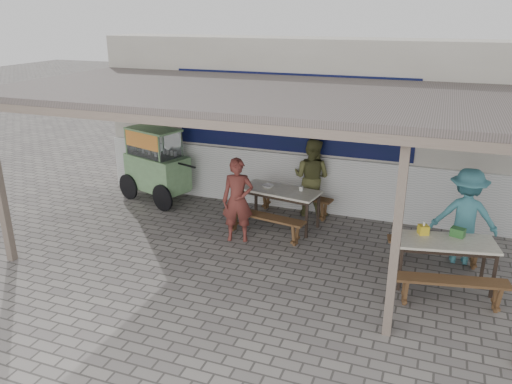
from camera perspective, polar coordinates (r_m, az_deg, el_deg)
The scene contains 17 objects.
ground at distance 8.24m, azimuth -1.18°, elevation -9.08°, with size 60.00×60.00×0.00m, color slate.
back_wall at distance 10.86m, azimuth 5.78°, elevation 7.72°, with size 9.00×1.28×3.50m.
warung_roof at distance 8.15m, azimuth 1.16°, elevation 10.88°, with size 9.00×4.21×2.81m.
table_left at distance 9.69m, azimuth 2.77°, elevation -0.16°, with size 1.61×0.91×0.75m.
bench_left_street at distance 9.27m, azimuth 0.88°, elevation -3.28°, with size 1.64×0.54×0.45m.
bench_left_wall at distance 10.36m, azimuth 4.40°, elevation -0.79°, with size 1.64×0.54×0.45m.
table_right at distance 8.09m, azimuth 20.85°, elevation -5.73°, with size 1.55×0.93×0.75m.
bench_right_street at distance 7.68m, azimuth 21.43°, elevation -9.99°, with size 1.58×0.58×0.45m.
bench_right_wall at distance 8.79m, azimuth 19.83°, elevation -5.90°, with size 1.58×0.58×0.45m.
vendor_cart at distance 11.19m, azimuth -11.36°, elevation 3.38°, with size 2.09×1.24×1.63m.
patron_street_side at distance 9.03m, azimuth -2.10°, elevation -0.95°, with size 0.57×0.37×1.56m, color brown.
patron_wall_side at distance 10.23m, azimuth 6.35°, elevation 1.66°, with size 0.79×0.61×1.62m, color brown.
patron_right_table at distance 8.91m, azimuth 22.79°, elevation -2.59°, with size 1.06×0.61×1.64m, color teal.
tissue_box at distance 8.15m, azimuth 18.58°, elevation -4.11°, with size 0.14×0.14×0.14m, color gold.
donation_box at distance 8.24m, azimuth 22.06°, elevation -4.29°, with size 0.20×0.14×0.14m, color #2F672E.
condiment_jar at distance 9.62m, azimuth 5.17°, elevation 0.41°, with size 0.08×0.08×0.09m, color silver.
condiment_bowl at distance 9.77m, azimuth 1.38°, elevation 0.67°, with size 0.22×0.22×0.05m, color white.
Camera 1 is at (2.68, -6.70, 3.99)m, focal length 35.00 mm.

